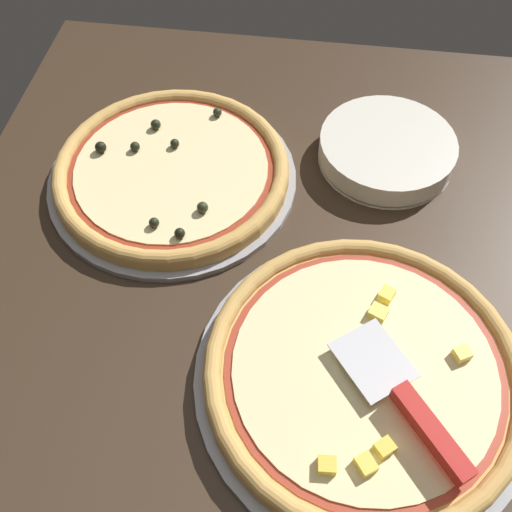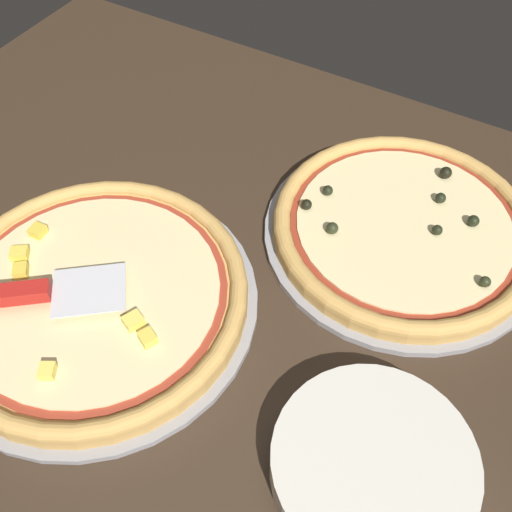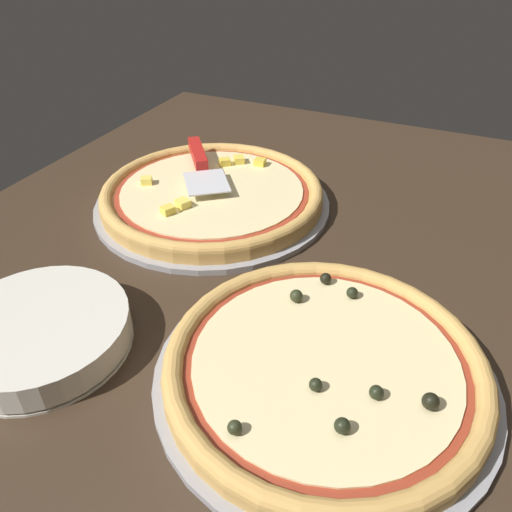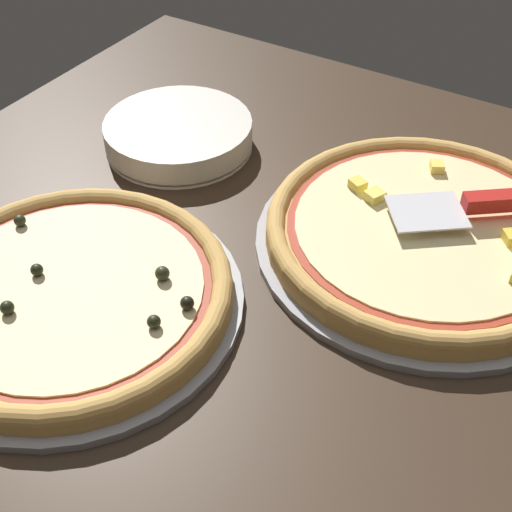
{
  "view_description": "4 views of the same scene",
  "coord_description": "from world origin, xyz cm",
  "px_view_note": "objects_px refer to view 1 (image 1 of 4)",
  "views": [
    {
      "loc": [
        -39.92,
        -2.55,
        69.13
      ],
      "look_at": [
        7.3,
        4.04,
        3.0
      ],
      "focal_mm": 42.0,
      "sensor_mm": 36.0,
      "label": 1
    },
    {
      "loc": [
        31.73,
        -38.58,
        64.17
      ],
      "look_at": [
        7.3,
        4.04,
        3.0
      ],
      "focal_mm": 42.0,
      "sensor_mm": 36.0,
      "label": 2
    },
    {
      "loc": [
        60.15,
        28.07,
        44.4
      ],
      "look_at": [
        7.3,
        4.04,
        3.0
      ],
      "focal_mm": 35.0,
      "sensor_mm": 36.0,
      "label": 3
    },
    {
      "loc": [
        -24.87,
        56.28,
        57.79
      ],
      "look_at": [
        7.3,
        4.04,
        3.0
      ],
      "focal_mm": 50.0,
      "sensor_mm": 36.0,
      "label": 4
    }
  ],
  "objects_px": {
    "serving_spatula": "(417,414)",
    "plate_stack": "(387,150)",
    "pizza_front": "(364,371)",
    "pizza_back": "(171,170)"
  },
  "relations": [
    {
      "from": "pizza_front",
      "to": "serving_spatula",
      "type": "xyz_separation_m",
      "value": [
        -0.06,
        -0.06,
        0.03
      ]
    },
    {
      "from": "plate_stack",
      "to": "pizza_back",
      "type": "bearing_deg",
      "value": 105.72
    },
    {
      "from": "serving_spatula",
      "to": "plate_stack",
      "type": "xyz_separation_m",
      "value": [
        0.45,
        0.03,
        -0.03
      ]
    },
    {
      "from": "serving_spatula",
      "to": "plate_stack",
      "type": "height_order",
      "value": "serving_spatula"
    },
    {
      "from": "pizza_back",
      "to": "plate_stack",
      "type": "bearing_deg",
      "value": -74.28
    },
    {
      "from": "pizza_front",
      "to": "serving_spatula",
      "type": "distance_m",
      "value": 0.09
    },
    {
      "from": "pizza_back",
      "to": "plate_stack",
      "type": "xyz_separation_m",
      "value": [
        0.09,
        -0.33,
        -0.0
      ]
    },
    {
      "from": "pizza_front",
      "to": "pizza_back",
      "type": "distance_m",
      "value": 0.42
    },
    {
      "from": "serving_spatula",
      "to": "pizza_front",
      "type": "bearing_deg",
      "value": 44.36
    },
    {
      "from": "plate_stack",
      "to": "serving_spatula",
      "type": "bearing_deg",
      "value": -175.79
    }
  ]
}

